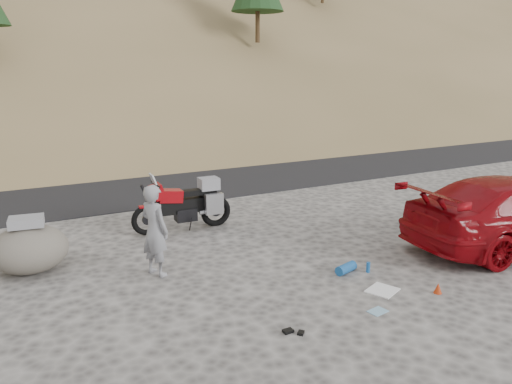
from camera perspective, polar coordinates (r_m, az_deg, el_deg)
ground at (r=9.44m, az=1.35°, el=-9.45°), size 140.00×140.00×0.00m
road at (r=17.47m, az=-13.51°, el=1.10°), size 120.00×7.00×0.05m
motorcycle at (r=11.93m, az=-7.90°, el=-1.42°), size 2.45×0.77×1.45m
man at (r=9.66m, az=-11.26°, el=-9.17°), size 0.63×0.74×1.72m
boulder at (r=10.30m, az=-24.48°, el=-5.87°), size 1.72×1.60×1.09m
gear_white_cloth at (r=9.07m, az=14.24°, el=-10.83°), size 0.64×0.61×0.02m
gear_blue_mat at (r=9.64m, az=10.25°, el=-8.57°), size 0.49×0.31×0.18m
gear_bottle at (r=9.74m, az=12.70°, el=-8.40°), size 0.09×0.09×0.20m
gear_funnel at (r=9.23m, az=20.08°, el=-10.29°), size 0.17×0.17×0.18m
gear_glove_a at (r=7.56m, az=3.68°, el=-15.57°), size 0.15×0.11×0.04m
gear_glove_b at (r=7.53m, az=5.14°, el=-15.74°), size 0.14×0.14×0.04m
gear_blue_cloth at (r=8.34m, az=13.74°, el=-13.10°), size 0.33×0.26×0.01m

